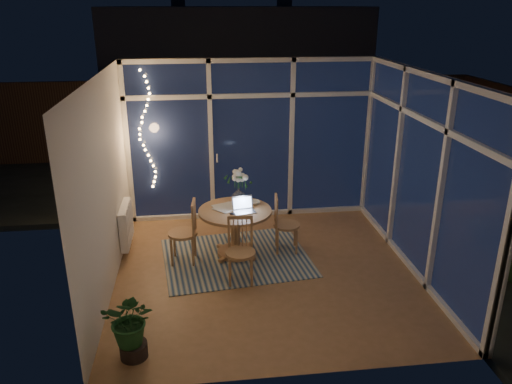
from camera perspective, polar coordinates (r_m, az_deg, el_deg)
floor at (r=6.77m, az=1.40°, el=-9.12°), size 4.00×4.00×0.00m
ceiling at (r=5.92m, az=1.62°, el=13.25°), size 4.00×4.00×0.00m
wall_back at (r=8.12m, az=-0.56°, el=5.97°), size 4.00×0.04×2.60m
wall_front at (r=4.42m, az=5.31°, el=-7.28°), size 4.00×0.04×2.60m
wall_left at (r=6.27m, az=-16.90°, el=0.52°), size 0.04×4.00×2.60m
wall_right at (r=6.80m, az=18.42°, el=1.92°), size 0.04×4.00×2.60m
window_wall_back at (r=8.09m, az=-0.53°, el=5.90°), size 4.00×0.10×2.60m
window_wall_right at (r=6.79m, az=18.12°, el=1.91°), size 0.10×4.00×2.60m
radiator at (r=7.41m, az=-14.65°, el=-3.61°), size 0.10×0.70×0.58m
fairy_lights at (r=7.94m, az=-12.46°, el=6.81°), size 0.24×0.10×1.85m
garden_patio at (r=11.42m, az=0.27°, el=3.25°), size 12.00×6.00×0.10m
garden_fence at (r=11.61m, az=-2.51°, el=8.42°), size 11.00×0.08×1.80m
neighbour_roof at (r=14.40m, az=-2.36°, el=16.05°), size 7.00×3.00×2.20m
garden_shrubs at (r=9.66m, az=-6.21°, el=3.01°), size 0.90×0.90×0.90m
rug at (r=7.12m, az=-2.27°, el=-7.48°), size 2.17×1.82×0.01m
dining_table at (r=7.06m, az=-2.37°, el=-4.66°), size 1.13×1.13×0.69m
chair_left at (r=6.89m, az=-8.39°, el=-4.52°), size 0.46×0.46×0.91m
chair_right at (r=7.14m, az=3.53°, el=-3.63°), size 0.43×0.43×0.86m
chair_front at (r=6.35m, az=-1.79°, el=-6.79°), size 0.44×0.44×0.87m
laptop at (r=6.80m, az=-1.33°, el=-1.48°), size 0.33×0.30×0.21m
flower_vase at (r=7.20m, az=-1.99°, el=-0.21°), size 0.22×0.22×0.21m
bowl at (r=7.10m, az=-0.22°, el=-1.23°), size 0.17×0.17×0.04m
newspapers at (r=7.00m, az=-3.42°, el=-1.72°), size 0.45×0.42×0.01m
phone at (r=6.79m, az=-2.48°, el=-2.46°), size 0.13×0.08×0.01m
potted_plant at (r=5.27m, az=-14.07°, el=-14.55°), size 0.63×0.57×0.76m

